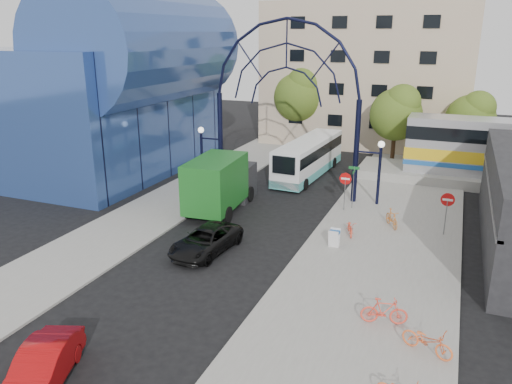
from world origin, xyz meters
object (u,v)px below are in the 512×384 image
at_px(tree_north_b, 300,94).
at_px(tree_north_c, 472,116).
at_px(gateway_arch, 286,73).
at_px(sandwich_board, 334,236).
at_px(city_bus, 309,157).
at_px(bike_far_b, 384,311).
at_px(red_sedan, 42,367).
at_px(black_suv, 206,241).
at_px(tree_north_a, 397,112).
at_px(bike_near_a, 350,228).
at_px(street_name_sign, 354,178).
at_px(stop_sign, 345,182).
at_px(green_truck, 221,183).
at_px(do_not_enter_sign, 447,204).
at_px(bike_near_b, 392,218).
at_px(bike_far_c, 427,341).

xyz_separation_m(tree_north_b, tree_north_c, (16.00, -2.00, -0.99)).
xyz_separation_m(gateway_arch, tree_north_b, (-3.88, 15.93, -3.29)).
xyz_separation_m(sandwich_board, city_bus, (-5.39, 13.49, 0.78)).
relative_size(sandwich_board, bike_far_b, 0.54).
bearing_deg(tree_north_c, red_sedan, -109.44).
distance_m(sandwich_board, black_suv, 6.84).
relative_size(tree_north_a, bike_near_a, 4.31).
relative_size(street_name_sign, tree_north_b, 0.35).
xyz_separation_m(stop_sign, green_truck, (-7.56, -2.56, -0.18)).
height_order(sandwich_board, bike_near_a, sandwich_board).
xyz_separation_m(do_not_enter_sign, green_truck, (-13.76, -0.56, -0.16)).
distance_m(do_not_enter_sign, tree_north_b, 25.09).
bearing_deg(black_suv, city_bus, 93.02).
bearing_deg(black_suv, bike_near_b, 45.28).
relative_size(gateway_arch, do_not_enter_sign, 5.50).
bearing_deg(bike_near_b, city_bus, 101.11).
height_order(stop_sign, red_sedan, stop_sign).
xyz_separation_m(tree_north_c, red_sedan, (-12.79, -36.25, -3.60)).
distance_m(street_name_sign, red_sedan, 21.78).
xyz_separation_m(city_bus, red_sedan, (-0.88, -27.79, -0.85)).
bearing_deg(bike_near_a, city_bus, 98.85).
height_order(stop_sign, bike_near_b, stop_sign).
distance_m(black_suv, bike_far_c, 12.48).
xyz_separation_m(do_not_enter_sign, bike_near_b, (-2.94, 0.13, -1.33)).
bearing_deg(tree_north_a, tree_north_b, 158.20).
distance_m(stop_sign, bike_near_a, 4.43).
bearing_deg(bike_near_b, tree_north_a, 68.03).
relative_size(tree_north_a, city_bus, 0.65).
bearing_deg(black_suv, red_sedan, -84.84).
xyz_separation_m(bike_near_a, bike_far_c, (4.86, -9.93, 0.08)).
distance_m(tree_north_a, tree_north_b, 10.79).
height_order(tree_north_a, red_sedan, tree_north_a).
relative_size(do_not_enter_sign, bike_near_a, 1.53).
xyz_separation_m(tree_north_b, red_sedan, (3.21, -38.25, -4.59)).
distance_m(do_not_enter_sign, tree_north_c, 18.11).
relative_size(black_suv, bike_near_b, 2.74).
relative_size(bike_far_b, bike_far_c, 0.96).
bearing_deg(sandwich_board, bike_near_a, 77.46).
bearing_deg(tree_north_a, red_sedan, -101.22).
relative_size(street_name_sign, black_suv, 0.59).
relative_size(street_name_sign, bike_far_c, 1.46).
relative_size(city_bus, red_sedan, 2.61).
distance_m(sandwich_board, red_sedan, 15.61).
bearing_deg(bike_near_b, do_not_enter_sign, -31.54).
bearing_deg(tree_north_c, tree_north_b, 172.88).
bearing_deg(bike_far_c, bike_near_a, 47.26).
height_order(street_name_sign, bike_far_b, street_name_sign).
bearing_deg(street_name_sign, stop_sign, -123.64).
distance_m(tree_north_c, bike_far_c, 30.10).
height_order(tree_north_b, bike_far_c, tree_north_b).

